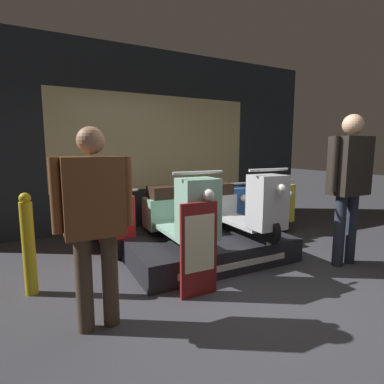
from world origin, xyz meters
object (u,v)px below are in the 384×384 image
(scooter_display_left, at_px, (177,213))
(price_sign_board, at_px, (199,249))
(scooter_backrow_1, at_px, (168,216))
(street_bollard, at_px, (28,245))
(scooter_backrow_2, at_px, (217,210))
(scooter_display_right, at_px, (240,206))
(person_right_browsing, at_px, (349,176))
(scooter_backrow_0, at_px, (109,222))
(person_left_browsing, at_px, (94,213))
(scooter_backrow_3, at_px, (259,206))

(scooter_display_left, bearing_deg, price_sign_board, -98.71)
(scooter_backrow_1, bearing_deg, street_bollard, -149.59)
(scooter_backrow_2, bearing_deg, scooter_display_right, -107.16)
(person_right_browsing, bearing_deg, scooter_display_left, 155.34)
(price_sign_board, bearing_deg, person_right_browsing, -2.67)
(scooter_backrow_2, bearing_deg, scooter_backrow_1, 180.00)
(scooter_backrow_0, height_order, scooter_backrow_1, same)
(scooter_display_right, height_order, scooter_backrow_1, scooter_display_right)
(scooter_backrow_0, relative_size, scooter_backrow_1, 1.00)
(person_left_browsing, bearing_deg, price_sign_board, 5.54)
(scooter_backrow_2, height_order, person_left_browsing, person_left_browsing)
(scooter_display_left, relative_size, scooter_backrow_1, 1.00)
(scooter_display_left, bearing_deg, scooter_backrow_0, 116.71)
(scooter_display_left, distance_m, scooter_backrow_2, 1.74)
(scooter_backrow_3, bearing_deg, scooter_display_right, -138.20)
(scooter_backrow_0, xyz_separation_m, person_left_browsing, (-0.51, -2.01, 0.57))
(scooter_backrow_1, bearing_deg, scooter_backrow_2, 0.00)
(scooter_backrow_0, xyz_separation_m, price_sign_board, (0.46, -1.92, 0.10))
(person_left_browsing, distance_m, street_bollard, 1.10)
(scooter_backrow_2, height_order, scooter_backrow_3, same)
(scooter_display_right, height_order, scooter_backrow_2, scooter_display_right)
(scooter_backrow_3, bearing_deg, scooter_backrow_1, 180.00)
(scooter_display_right, xyz_separation_m, person_left_browsing, (-2.01, -0.87, 0.27))
(scooter_backrow_0, relative_size, person_left_browsing, 0.98)
(scooter_backrow_0, relative_size, scooter_backrow_3, 1.00)
(scooter_backrow_2, bearing_deg, price_sign_board, -126.06)
(scooter_backrow_1, xyz_separation_m, price_sign_board, (-0.47, -1.92, 0.10))
(price_sign_board, bearing_deg, scooter_backrow_1, 76.26)
(scooter_backrow_3, height_order, price_sign_board, price_sign_board)
(scooter_backrow_3, distance_m, price_sign_board, 3.01)
(person_left_browsing, height_order, person_right_browsing, person_right_browsing)
(scooter_backrow_2, relative_size, price_sign_board, 1.67)
(scooter_backrow_1, height_order, price_sign_board, price_sign_board)
(scooter_backrow_2, relative_size, person_right_browsing, 0.85)
(scooter_display_left, bearing_deg, street_bollard, 179.54)
(scooter_display_left, distance_m, person_left_browsing, 1.41)
(scooter_display_right, xyz_separation_m, street_bollard, (-2.50, 0.01, -0.16))
(scooter_backrow_1, bearing_deg, scooter_backrow_0, 180.00)
(scooter_backrow_0, bearing_deg, scooter_display_left, -63.29)
(scooter_display_left, relative_size, scooter_backrow_3, 1.00)
(scooter_display_left, bearing_deg, scooter_display_right, 0.00)
(scooter_display_left, xyz_separation_m, person_right_browsing, (1.88, -0.87, 0.44))
(scooter_display_left, distance_m, scooter_backrow_3, 2.50)
(person_left_browsing, relative_size, street_bollard, 1.57)
(scooter_backrow_0, bearing_deg, person_left_browsing, -104.12)
(scooter_backrow_2, distance_m, scooter_backrow_3, 0.93)
(scooter_backrow_1, xyz_separation_m, scooter_backrow_3, (1.85, 0.00, 0.00))
(scooter_backrow_1, distance_m, scooter_backrow_2, 0.93)
(scooter_backrow_3, relative_size, person_right_browsing, 0.85)
(scooter_backrow_3, bearing_deg, person_left_browsing, -148.54)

